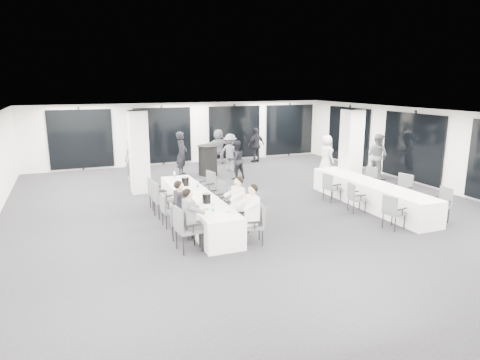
{
  "coord_description": "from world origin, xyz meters",
  "views": [
    {
      "loc": [
        -4.93,
        -11.34,
        3.72
      ],
      "look_at": [
        -0.48,
        -0.2,
        0.96
      ],
      "focal_mm": 32.0,
      "sensor_mm": 36.0,
      "label": 1
    }
  ],
  "objects_px": {
    "chair_main_left_fourth": "(160,197)",
    "chair_main_right_second": "(242,212)",
    "standing_guest_c": "(230,150)",
    "standing_guest_h": "(377,153)",
    "chair_side_left_far": "(330,186)",
    "standing_guest_e": "(327,152)",
    "chair_main_right_fourth": "(218,195)",
    "standing_guest_f": "(218,144)",
    "chair_main_left_far": "(155,191)",
    "chair_side_right_far": "(368,179)",
    "chair_main_left_near": "(185,226)",
    "chair_main_left_mid": "(168,208)",
    "chair_side_left_mid": "(355,196)",
    "cocktail_table": "(208,160)",
    "standing_guest_b": "(236,157)",
    "ice_bucket_near": "(206,198)",
    "ice_bucket_far": "(185,181)",
    "chair_side_left_near": "(392,210)",
    "banquet_table_side": "(370,194)",
    "chair_main_right_mid": "(228,202)",
    "standing_guest_a": "(182,151)",
    "standing_guest_d": "(256,143)",
    "chair_side_right_mid": "(402,189)",
    "chair_main_right_far": "(207,185)",
    "standing_guest_g": "(132,158)",
    "banquet_table_main": "(196,207)",
    "chair_main_left_second": "(177,219)",
    "chair_main_right_near": "(256,222)"
  },
  "relations": [
    {
      "from": "standing_guest_b",
      "to": "standing_guest_h",
      "type": "relative_size",
      "value": 0.86
    },
    {
      "from": "chair_main_right_fourth",
      "to": "standing_guest_a",
      "type": "xyz_separation_m",
      "value": [
        0.28,
        5.37,
        0.49
      ]
    },
    {
      "from": "banquet_table_side",
      "to": "chair_side_left_near",
      "type": "relative_size",
      "value": 5.59
    },
    {
      "from": "chair_main_left_near",
      "to": "standing_guest_a",
      "type": "relative_size",
      "value": 0.52
    },
    {
      "from": "chair_main_left_far",
      "to": "chair_side_right_far",
      "type": "height_order",
      "value": "chair_main_left_far"
    },
    {
      "from": "standing_guest_d",
      "to": "standing_guest_e",
      "type": "xyz_separation_m",
      "value": [
        1.63,
        -3.47,
        -0.02
      ]
    },
    {
      "from": "chair_main_left_second",
      "to": "standing_guest_b",
      "type": "height_order",
      "value": "standing_guest_b"
    },
    {
      "from": "chair_side_right_mid",
      "to": "ice_bucket_far",
      "type": "relative_size",
      "value": 4.04
    },
    {
      "from": "chair_main_left_mid",
      "to": "chair_side_left_mid",
      "type": "xyz_separation_m",
      "value": [
        5.32,
        -0.74,
        -0.01
      ]
    },
    {
      "from": "standing_guest_a",
      "to": "standing_guest_f",
      "type": "relative_size",
      "value": 1.09
    },
    {
      "from": "banquet_table_side",
      "to": "chair_side_left_far",
      "type": "distance_m",
      "value": 1.23
    },
    {
      "from": "chair_main_right_near",
      "to": "chair_side_left_mid",
      "type": "bearing_deg",
      "value": -58.67
    },
    {
      "from": "cocktail_table",
      "to": "standing_guest_f",
      "type": "bearing_deg",
      "value": 60.97
    },
    {
      "from": "standing_guest_g",
      "to": "chair_main_right_second",
      "type": "bearing_deg",
      "value": -68.28
    },
    {
      "from": "chair_main_right_second",
      "to": "chair_side_right_far",
      "type": "height_order",
      "value": "chair_side_right_far"
    },
    {
      "from": "chair_main_right_second",
      "to": "chair_side_left_mid",
      "type": "height_order",
      "value": "chair_main_right_second"
    },
    {
      "from": "chair_main_right_far",
      "to": "ice_bucket_near",
      "type": "distance_m",
      "value": 2.74
    },
    {
      "from": "chair_main_left_mid",
      "to": "standing_guest_d",
      "type": "relative_size",
      "value": 0.48
    },
    {
      "from": "chair_main_left_fourth",
      "to": "standing_guest_f",
      "type": "height_order",
      "value": "standing_guest_f"
    },
    {
      "from": "chair_main_right_second",
      "to": "chair_side_left_far",
      "type": "distance_m",
      "value": 3.98
    },
    {
      "from": "cocktail_table",
      "to": "standing_guest_c",
      "type": "relative_size",
      "value": 0.68
    },
    {
      "from": "chair_side_left_mid",
      "to": "ice_bucket_far",
      "type": "bearing_deg",
      "value": -103.03
    },
    {
      "from": "banquet_table_main",
      "to": "chair_main_left_second",
      "type": "relative_size",
      "value": 5.8
    },
    {
      "from": "standing_guest_c",
      "to": "standing_guest_h",
      "type": "distance_m",
      "value": 5.98
    },
    {
      "from": "chair_main_left_near",
      "to": "ice_bucket_far",
      "type": "height_order",
      "value": "chair_main_left_near"
    },
    {
      "from": "chair_main_right_fourth",
      "to": "standing_guest_a",
      "type": "distance_m",
      "value": 5.4
    },
    {
      "from": "standing_guest_b",
      "to": "chair_main_right_mid",
      "type": "bearing_deg",
      "value": 56.15
    },
    {
      "from": "chair_side_left_near",
      "to": "chair_main_left_near",
      "type": "bearing_deg",
      "value": -107.78
    },
    {
      "from": "standing_guest_e",
      "to": "chair_main_right_fourth",
      "type": "bearing_deg",
      "value": 117.8
    },
    {
      "from": "banquet_table_side",
      "to": "chair_main_right_second",
      "type": "height_order",
      "value": "chair_main_right_second"
    },
    {
      "from": "chair_main_left_near",
      "to": "chair_main_left_fourth",
      "type": "xyz_separation_m",
      "value": [
        0.0,
        2.68,
        -0.01
      ]
    },
    {
      "from": "chair_main_right_second",
      "to": "chair_side_right_mid",
      "type": "relative_size",
      "value": 0.87
    },
    {
      "from": "chair_side_right_mid",
      "to": "chair_side_right_far",
      "type": "distance_m",
      "value": 1.59
    },
    {
      "from": "chair_main_right_fourth",
      "to": "standing_guest_f",
      "type": "xyz_separation_m",
      "value": [
        2.46,
        7.12,
        0.4
      ]
    },
    {
      "from": "standing_guest_d",
      "to": "chair_main_right_far",
      "type": "bearing_deg",
      "value": 37.72
    },
    {
      "from": "chair_main_right_far",
      "to": "chair_side_left_mid",
      "type": "height_order",
      "value": "chair_main_right_far"
    },
    {
      "from": "chair_main_left_far",
      "to": "banquet_table_main",
      "type": "bearing_deg",
      "value": 27.24
    },
    {
      "from": "chair_side_left_mid",
      "to": "standing_guest_h",
      "type": "bearing_deg",
      "value": 145.17
    },
    {
      "from": "chair_side_left_mid",
      "to": "standing_guest_a",
      "type": "bearing_deg",
      "value": -142.71
    },
    {
      "from": "chair_main_left_near",
      "to": "ice_bucket_near",
      "type": "height_order",
      "value": "chair_main_left_near"
    },
    {
      "from": "chair_side_left_far",
      "to": "standing_guest_e",
      "type": "relative_size",
      "value": 0.5
    },
    {
      "from": "banquet_table_side",
      "to": "chair_main_right_mid",
      "type": "bearing_deg",
      "value": 175.23
    },
    {
      "from": "chair_main_left_near",
      "to": "standing_guest_c",
      "type": "height_order",
      "value": "standing_guest_c"
    },
    {
      "from": "chair_main_left_fourth",
      "to": "chair_main_right_second",
      "type": "xyz_separation_m",
      "value": [
        1.67,
        -1.95,
        -0.08
      ]
    },
    {
      "from": "chair_main_left_fourth",
      "to": "ice_bucket_near",
      "type": "xyz_separation_m",
      "value": [
        0.84,
        -1.62,
        0.29
      ]
    },
    {
      "from": "ice_bucket_near",
      "to": "standing_guest_c",
      "type": "bearing_deg",
      "value": 65.02
    },
    {
      "from": "chair_side_left_near",
      "to": "standing_guest_c",
      "type": "xyz_separation_m",
      "value": [
        -1.26,
        8.53,
        0.38
      ]
    },
    {
      "from": "chair_main_left_mid",
      "to": "standing_guest_b",
      "type": "height_order",
      "value": "standing_guest_b"
    },
    {
      "from": "chair_main_right_near",
      "to": "chair_main_right_far",
      "type": "height_order",
      "value": "chair_main_right_far"
    },
    {
      "from": "banquet_table_main",
      "to": "standing_guest_e",
      "type": "xyz_separation_m",
      "value": [
        6.7,
        3.96,
        0.53
      ]
    }
  ]
}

